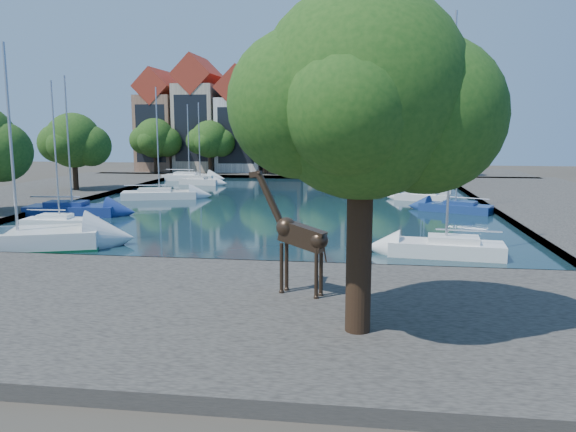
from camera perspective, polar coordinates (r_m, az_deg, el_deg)
name	(u,v)px	position (r m, az deg, el deg)	size (l,w,h in m)	color
ground	(208,268)	(28.20, -8.15, -5.27)	(160.00, 160.00, 0.00)	#38332B
water_basin	(280,203)	(51.29, -0.79, 1.32)	(38.00, 50.00, 0.08)	black
near_quay	(156,308)	(21.76, -13.29, -9.07)	(50.00, 14.00, 0.50)	#4E4A43
far_quay	(313,173)	(82.88, 2.54, 4.40)	(60.00, 16.00, 0.50)	#4E4A43
left_quay	(27,196)	(60.29, -25.00, 1.83)	(14.00, 52.00, 0.50)	#4E4A43
right_quay	(569,206)	(53.58, 26.69, 0.91)	(14.00, 52.00, 0.50)	#4E4A43
plane_tree	(366,102)	(17.26, 7.92, 11.44)	(8.32, 6.40, 10.62)	#332114
townhouse_west_end	(161,124)	(87.77, -12.74, 9.09)	(5.44, 9.18, 14.93)	#946A51
townhouse_west_mid	(200,118)	(85.86, -8.96, 9.79)	(5.94, 9.18, 16.79)	#B7A68D
townhouse_west_inner	(242,124)	(84.22, -4.65, 9.29)	(6.43, 9.18, 15.15)	silver
townhouse_center	(286,117)	(83.07, -0.21, 10.02)	(5.44, 9.18, 16.93)	brown
townhouse_east_inner	(327,121)	(82.44, 3.98, 9.57)	(5.94, 9.18, 15.79)	tan
townhouse_east_mid	(372,119)	(82.26, 8.57, 9.75)	(6.43, 9.18, 16.65)	beige
townhouse_east_end	(419,126)	(82.57, 13.13, 8.92)	(5.44, 9.18, 14.43)	brown
far_tree_far_west	(155,139)	(82.25, -13.31, 7.58)	(7.28, 5.60, 7.68)	#332114
far_tree_west	(210,140)	(79.74, -7.90, 7.61)	(6.76, 5.20, 7.36)	#332114
far_tree_mid_west	(267,139)	(77.95, -2.17, 7.82)	(7.80, 6.00, 8.00)	#332114
far_tree_mid_east	(325,140)	(76.97, 3.75, 7.67)	(7.02, 5.40, 7.52)	#332114
far_tree_east	(384,140)	(76.81, 9.78, 7.64)	(7.54, 5.80, 7.84)	#332114
far_tree_far_east	(446,141)	(77.48, 15.74, 7.33)	(6.76, 5.20, 7.36)	#332114
side_tree_left_far	(74,142)	(61.79, -20.87, 7.01)	(7.28, 5.60, 7.88)	#332114
giraffe_statue	(296,235)	(21.54, 0.85, -1.92)	(3.21, 1.50, 4.74)	#312318
sailboat_left_a	(60,220)	(41.35, -22.18, -0.40)	(4.96, 2.01, 9.89)	white
sailboat_left_b	(72,208)	(46.94, -21.08, 0.78)	(7.13, 3.13, 10.69)	navy
sailboat_left_c	(159,193)	(55.52, -12.93, 2.29)	(7.39, 4.33, 10.56)	silver
sailboat_left_d	(200,180)	(68.32, -8.91, 3.64)	(5.09, 2.57, 9.69)	silver
sailboat_left_e	(189,176)	(74.08, -10.00, 4.03)	(6.69, 2.47, 9.71)	white
sailboat_right_a	(446,244)	(31.19, 15.74, -2.79)	(6.18, 2.74, 12.64)	white
sailboat_right_b	(456,205)	(47.62, 16.67, 1.03)	(5.89, 4.11, 11.71)	navy
sailboat_right_c	(422,195)	(54.24, 13.47, 2.04)	(5.19, 3.21, 7.84)	silver
sailboat_right_d	(425,187)	(61.13, 13.78, 2.86)	(5.57, 2.79, 8.61)	white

